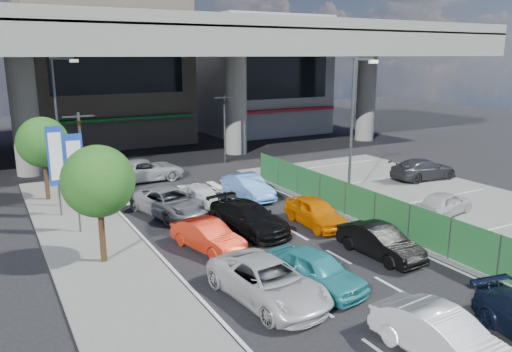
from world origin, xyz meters
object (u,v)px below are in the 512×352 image
street_lamp_left (59,110)px  crossing_wagon_silver (145,170)px  signboard_near (75,170)px  parked_sedan_dgrey (424,169)px  tree_near (98,182)px  sedan_black_mid (249,218)px  traffic_light_right (224,112)px  street_lamp_right (355,118)px  sedan_white_front_mid (202,198)px  hatch_white_back_mid (444,337)px  taxi_orange_left (208,236)px  taxi_orange_right (316,212)px  tree_far (43,142)px  parked_sedan_white (444,203)px  traffic_cone (353,198)px  wagon_silver_front_left (170,202)px  sedan_white_mid_left (268,281)px  signboard_far (56,159)px  taxi_teal_mid (316,270)px  kei_truck_front_right (248,187)px  hatch_black_mid_right (380,242)px  traffic_light_left (80,137)px

street_lamp_left → crossing_wagon_silver: size_ratio=1.56×
signboard_near → parked_sedan_dgrey: bearing=-0.9°
tree_near → sedan_black_mid: (6.79, 0.49, -2.70)m
crossing_wagon_silver → traffic_light_right: bearing=-68.4°
street_lamp_right → sedan_white_front_mid: bearing=162.0°
street_lamp_left → crossing_wagon_silver: street_lamp_left is taller
street_lamp_left → hatch_white_back_mid: (5.94, -25.04, -4.08)m
taxi_orange_left → taxi_orange_right: 5.86m
crossing_wagon_silver → parked_sedan_dgrey: 18.41m
tree_far → parked_sedan_white: (17.52, -12.83, -2.69)m
tree_near → hatch_white_back_mid: (6.61, -11.04, -2.70)m
sedan_black_mid → traffic_cone: 7.05m
wagon_silver_front_left → traffic_cone: bearing=-33.6°
hatch_white_back_mid → sedan_white_mid_left: 5.79m
traffic_cone → signboard_far: bearing=158.6°
sedan_white_front_mid → crossing_wagon_silver: 7.86m
tree_near → taxi_teal_mid: (6.13, -5.80, -2.70)m
traffic_light_right → street_lamp_left: 11.90m
taxi_orange_left → parked_sedan_dgrey: bearing=-0.3°
sedan_white_mid_left → kei_truck_front_right: (5.24, 11.24, 0.00)m
taxi_orange_right → parked_sedan_dgrey: size_ratio=0.85×
signboard_near → sedan_white_mid_left: signboard_near is taller
sedan_white_front_mid → signboard_near: bearing=-171.2°
traffic_light_right → taxi_orange_right: (-2.44, -15.31, -3.26)m
crossing_wagon_silver → parked_sedan_white: crossing_wagon_silver is taller
sedan_white_mid_left → parked_sedan_dgrey: 19.84m
traffic_light_right → signboard_near: 16.83m
taxi_orange_right → parked_sedan_white: bearing=-14.1°
sedan_white_front_mid → parked_sedan_dgrey: size_ratio=0.86×
parked_sedan_dgrey → traffic_cone: 8.19m
sedan_white_front_mid → crossing_wagon_silver: size_ratio=0.79×
tree_near → taxi_orange_right: (10.06, -0.31, -2.71)m
traffic_light_right → traffic_cone: size_ratio=6.98×
hatch_black_mid_right → parked_sedan_white: size_ratio=1.06×
tree_far → wagon_silver_front_left: (5.20, -5.80, -2.70)m
wagon_silver_front_left → crossing_wagon_silver: bearing=68.3°
street_lamp_right → signboard_near: 14.61m
tree_near → taxi_teal_mid: size_ratio=1.19×
street_lamp_left → taxi_orange_left: 15.66m
tree_near → street_lamp_left: bearing=87.2°
tree_far → traffic_cone: 17.46m
kei_truck_front_right → hatch_white_back_mid: bearing=-100.0°
sedan_white_front_mid → traffic_light_left: bearing=151.1°
street_lamp_left → hatch_white_back_mid: street_lamp_left is taller
taxi_teal_mid → taxi_orange_left: taxi_teal_mid is taller
street_lamp_left → signboard_near: 10.19m
signboard_far → parked_sedan_white: (17.32, -9.33, -2.37)m
street_lamp_left → tree_far: bearing=-112.8°
hatch_white_back_mid → kei_truck_front_right: same height
traffic_light_right → taxi_teal_mid: size_ratio=1.28×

